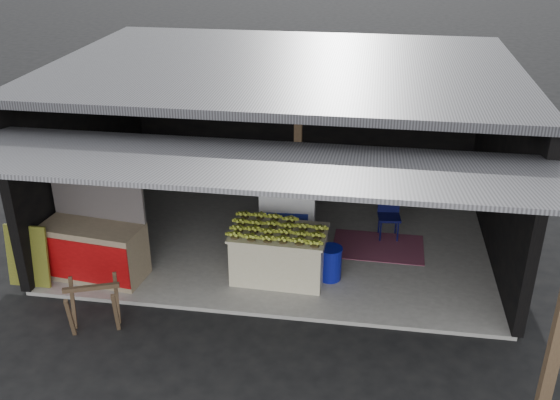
% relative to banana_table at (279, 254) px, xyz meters
% --- Properties ---
extents(ground, '(80.00, 80.00, 0.00)m').
position_rel_banana_table_xyz_m(ground, '(-0.14, -0.99, -0.45)').
color(ground, black).
rests_on(ground, ground).
extents(concrete_slab, '(7.00, 5.00, 0.06)m').
position_rel_banana_table_xyz_m(concrete_slab, '(-0.14, 1.51, -0.42)').
color(concrete_slab, gray).
rests_on(concrete_slab, ground).
extents(shophouse, '(7.40, 7.29, 3.02)m').
position_rel_banana_table_xyz_m(shophouse, '(-0.14, 1.82, 1.65)').
color(shophouse, black).
rests_on(shophouse, ground).
extents(banana_table, '(1.45, 0.93, 0.78)m').
position_rel_banana_table_xyz_m(banana_table, '(0.00, 0.00, 0.00)').
color(banana_table, white).
rests_on(banana_table, concrete_slab).
extents(banana_pile, '(1.34, 0.83, 0.15)m').
position_rel_banana_table_xyz_m(banana_pile, '(-0.00, -0.00, 0.47)').
color(banana_pile, yellow).
rests_on(banana_pile, banana_table).
extents(white_crate, '(0.93, 0.66, 0.99)m').
position_rel_banana_table_xyz_m(white_crate, '(-0.02, 1.09, 0.10)').
color(white_crate, white).
rests_on(white_crate, concrete_slab).
extents(neighbor_stall, '(1.59, 0.87, 1.57)m').
position_rel_banana_table_xyz_m(neighbor_stall, '(-2.78, -0.38, 0.08)').
color(neighbor_stall, '#998466').
rests_on(neighbor_stall, concrete_slab).
extents(green_signboard, '(0.64, 0.17, 0.96)m').
position_rel_banana_table_xyz_m(green_signboard, '(-3.65, -0.77, 0.09)').
color(green_signboard, black).
rests_on(green_signboard, concrete_slab).
extents(sawhorse, '(0.81, 0.80, 0.71)m').
position_rel_banana_table_xyz_m(sawhorse, '(-2.26, -1.61, -0.01)').
color(sawhorse, brown).
rests_on(sawhorse, ground).
extents(water_barrel, '(0.34, 0.34, 0.50)m').
position_rel_banana_table_xyz_m(water_barrel, '(0.78, 0.07, -0.14)').
color(water_barrel, '#0D1490').
rests_on(water_barrel, concrete_slab).
extents(plastic_chair, '(0.41, 0.41, 0.79)m').
position_rel_banana_table_xyz_m(plastic_chair, '(1.65, 1.60, 0.07)').
color(plastic_chair, '#0B0D3E').
rests_on(plastic_chair, concrete_slab).
extents(magenta_rug, '(1.52, 1.03, 0.01)m').
position_rel_banana_table_xyz_m(magenta_rug, '(1.50, 1.16, -0.39)').
color(magenta_rug, maroon).
rests_on(magenta_rug, concrete_slab).
extents(picture_frames, '(1.62, 0.04, 0.46)m').
position_rel_banana_table_xyz_m(picture_frames, '(-0.31, 3.90, 1.48)').
color(picture_frames, black).
rests_on(picture_frames, shophouse).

